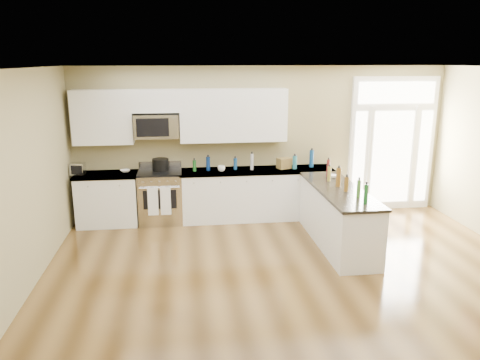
# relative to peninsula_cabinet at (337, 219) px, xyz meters

# --- Properties ---
(ground) EXTENTS (8.00, 8.00, 0.00)m
(ground) POSITION_rel_peninsula_cabinet_xyz_m (-0.93, -2.24, -0.43)
(ground) COLOR #493214
(room_shell) EXTENTS (8.00, 8.00, 8.00)m
(room_shell) POSITION_rel_peninsula_cabinet_xyz_m (-0.93, -2.24, 1.27)
(room_shell) COLOR #998E60
(room_shell) RESTS_ON ground
(back_cabinet_left) EXTENTS (1.10, 0.66, 0.94)m
(back_cabinet_left) POSITION_rel_peninsula_cabinet_xyz_m (-3.80, 1.45, 0.00)
(back_cabinet_left) COLOR white
(back_cabinet_left) RESTS_ON ground
(back_cabinet_right) EXTENTS (2.85, 0.66, 0.94)m
(back_cabinet_right) POSITION_rel_peninsula_cabinet_xyz_m (-1.08, 1.45, 0.00)
(back_cabinet_right) COLOR white
(back_cabinet_right) RESTS_ON ground
(peninsula_cabinet) EXTENTS (0.69, 2.32, 0.94)m
(peninsula_cabinet) POSITION_rel_peninsula_cabinet_xyz_m (0.00, 0.00, 0.00)
(peninsula_cabinet) COLOR white
(peninsula_cabinet) RESTS_ON ground
(upper_cabinet_left) EXTENTS (1.04, 0.33, 0.95)m
(upper_cabinet_left) POSITION_rel_peninsula_cabinet_xyz_m (-3.81, 1.59, 1.49)
(upper_cabinet_left) COLOR white
(upper_cabinet_left) RESTS_ON room_shell
(upper_cabinet_right) EXTENTS (1.94, 0.33, 0.95)m
(upper_cabinet_right) POSITION_rel_peninsula_cabinet_xyz_m (-1.50, 1.59, 1.49)
(upper_cabinet_right) COLOR white
(upper_cabinet_right) RESTS_ON room_shell
(upper_cabinet_short) EXTENTS (0.82, 0.33, 0.40)m
(upper_cabinet_short) POSITION_rel_peninsula_cabinet_xyz_m (-2.88, 1.59, 1.77)
(upper_cabinet_short) COLOR white
(upper_cabinet_short) RESTS_ON room_shell
(microwave) EXTENTS (0.78, 0.41, 0.42)m
(microwave) POSITION_rel_peninsula_cabinet_xyz_m (-2.88, 1.56, 1.33)
(microwave) COLOR silver
(microwave) RESTS_ON room_shell
(entry_door) EXTENTS (1.70, 0.10, 2.60)m
(entry_door) POSITION_rel_peninsula_cabinet_xyz_m (1.62, 1.71, 0.87)
(entry_door) COLOR white
(entry_door) RESTS_ON ground
(kitchen_range) EXTENTS (0.78, 0.69, 1.08)m
(kitchen_range) POSITION_rel_peninsula_cabinet_xyz_m (-2.85, 1.45, 0.04)
(kitchen_range) COLOR silver
(kitchen_range) RESTS_ON ground
(stockpot) EXTENTS (0.31, 0.31, 0.23)m
(stockpot) POSITION_rel_peninsula_cabinet_xyz_m (-2.84, 1.55, 0.63)
(stockpot) COLOR black
(stockpot) RESTS_ON kitchen_range
(toaster_oven) EXTENTS (0.26, 0.22, 0.21)m
(toaster_oven) POSITION_rel_peninsula_cabinet_xyz_m (-4.28, 1.46, 0.61)
(toaster_oven) COLOR silver
(toaster_oven) RESTS_ON back_cabinet_left
(cardboard_box) EXTENTS (0.28, 0.24, 0.20)m
(cardboard_box) POSITION_rel_peninsula_cabinet_xyz_m (-0.56, 1.47, 0.60)
(cardboard_box) COLOR brown
(cardboard_box) RESTS_ON back_cabinet_right
(bowl_left) EXTENTS (0.22, 0.22, 0.04)m
(bowl_left) POSITION_rel_peninsula_cabinet_xyz_m (-3.47, 1.53, 0.53)
(bowl_left) COLOR white
(bowl_left) RESTS_ON back_cabinet_left
(bowl_peninsula) EXTENTS (0.20, 0.20, 0.05)m
(bowl_peninsula) POSITION_rel_peninsula_cabinet_xyz_m (0.11, 0.67, 0.53)
(bowl_peninsula) COLOR white
(bowl_peninsula) RESTS_ON peninsula_cabinet
(cup_counter) EXTENTS (0.17, 0.17, 0.10)m
(cup_counter) POSITION_rel_peninsula_cabinet_xyz_m (-1.74, 1.37, 0.56)
(cup_counter) COLOR white
(cup_counter) RESTS_ON back_cabinet_right
(counter_bottles) EXTENTS (2.39, 2.44, 0.32)m
(counter_bottles) POSITION_rel_peninsula_cabinet_xyz_m (-0.50, 0.79, 0.64)
(counter_bottles) COLOR #19591E
(counter_bottles) RESTS_ON back_cabinet_right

